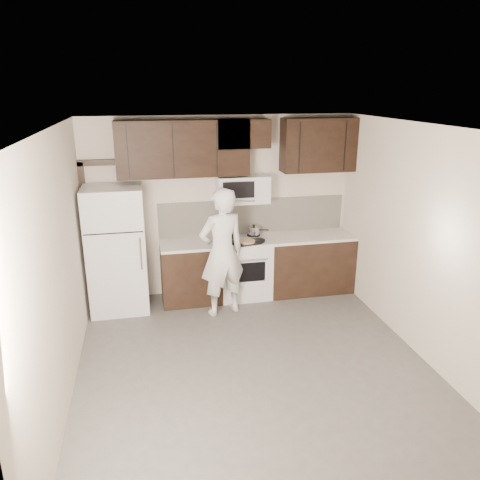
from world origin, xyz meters
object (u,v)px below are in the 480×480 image
object	(u,v)px
stove	(244,267)
person	(222,252)
microwave	(243,189)
refrigerator	(117,249)

from	to	relation	value
stove	person	bearing A→B (deg)	-130.22
microwave	person	world-z (taller)	microwave
refrigerator	stove	bearing A→B (deg)	1.51
microwave	refrigerator	xyz separation A→B (m)	(-1.85, -0.17, -0.75)
microwave	person	xyz separation A→B (m)	(-0.42, -0.62, -0.74)
refrigerator	person	distance (m)	1.50
microwave	person	distance (m)	1.05
stove	refrigerator	xyz separation A→B (m)	(-1.85, -0.05, 0.44)
person	microwave	bearing A→B (deg)	-140.39
stove	refrigerator	size ratio (longest dim) A/B	0.52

